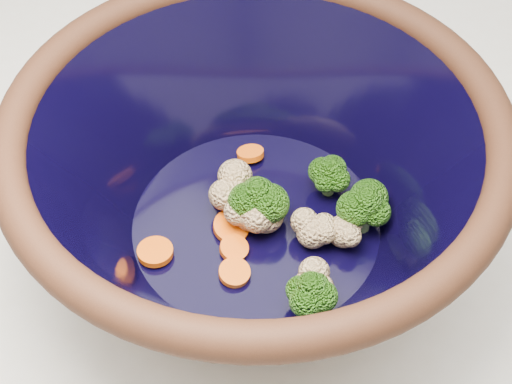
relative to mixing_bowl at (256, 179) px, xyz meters
The scene contains 2 objects.
mixing_bowl is the anchor object (origin of this frame).
vegetable_pile 0.05m from the mixing_bowl, 14.22° to the left, with size 0.17×0.18×0.06m.
Camera 1 is at (0.31, -0.31, 1.45)m, focal length 50.00 mm.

